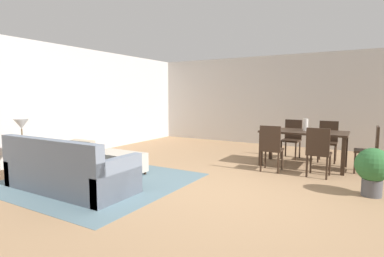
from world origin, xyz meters
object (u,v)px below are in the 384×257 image
at_px(dining_chair_head_east, 371,147).
at_px(dining_chair_near_left, 271,146).
at_px(ottoman_table, 119,162).
at_px(dining_chair_near_right, 318,149).
at_px(couch, 68,172).
at_px(table_lamp, 21,125).
at_px(side_table, 23,153).
at_px(potted_plant, 373,168).
at_px(dining_chair_far_right, 328,139).
at_px(vase_centerpiece, 306,125).
at_px(dining_table, 303,135).
at_px(dining_chair_far_left, 292,136).

bearing_deg(dining_chair_head_east, dining_chair_near_left, -153.85).
bearing_deg(ottoman_table, dining_chair_near_right, 26.70).
distance_m(couch, table_lamp, 1.55).
relative_size(side_table, dining_chair_near_left, 0.60).
bearing_deg(potted_plant, dining_chair_head_east, 90.74).
xyz_separation_m(couch, table_lamp, (-1.40, 0.11, 0.67)).
height_order(dining_chair_far_right, dining_chair_head_east, same).
height_order(dining_chair_near_left, dining_chair_near_right, same).
distance_m(dining_chair_far_right, vase_centerpiece, 0.96).
bearing_deg(ottoman_table, dining_table, 39.90).
bearing_deg(vase_centerpiece, couch, -129.44).
relative_size(dining_chair_far_left, vase_centerpiece, 3.58).
relative_size(ottoman_table, dining_chair_far_right, 1.08).
bearing_deg(couch, dining_chair_far_left, 60.12).
xyz_separation_m(couch, dining_chair_far_right, (3.31, 4.39, 0.23)).
relative_size(vase_centerpiece, potted_plant, 0.35).
bearing_deg(side_table, table_lamp, -153.43).
bearing_deg(dining_chair_far_left, couch, -119.88).
height_order(dining_chair_near_right, dining_chair_head_east, same).
relative_size(couch, side_table, 3.97).
distance_m(couch, dining_chair_near_right, 4.35).
height_order(table_lamp, dining_chair_near_left, table_lamp).
bearing_deg(table_lamp, side_table, 26.57).
bearing_deg(potted_plant, dining_chair_near_left, 158.56).
distance_m(couch, ottoman_table, 1.13).
relative_size(couch, vase_centerpiece, 8.51).
xyz_separation_m(couch, dining_chair_head_east, (4.15, 3.60, 0.23)).
bearing_deg(dining_table, potted_plant, -49.60).
bearing_deg(ottoman_table, potted_plant, 13.08).
height_order(dining_chair_near_left, dining_chair_far_left, same).
height_order(couch, ottoman_table, couch).
distance_m(table_lamp, dining_chair_near_right, 5.45).
height_order(dining_chair_far_right, vase_centerpiece, vase_centerpiece).
bearing_deg(dining_chair_far_left, dining_table, -63.64).
height_order(dining_table, dining_chair_near_left, dining_chair_near_left).
xyz_separation_m(table_lamp, dining_chair_near_left, (3.85, 2.66, -0.44)).
bearing_deg(ottoman_table, dining_chair_far_right, 44.52).
bearing_deg(side_table, ottoman_table, 36.25).
height_order(side_table, potted_plant, potted_plant).
distance_m(couch, dining_table, 4.63).
height_order(side_table, dining_chair_far_right, dining_chair_far_right).
distance_m(couch, dining_chair_head_east, 5.50).
bearing_deg(vase_centerpiece, side_table, -141.34).
height_order(dining_table, vase_centerpiece, vase_centerpiece).
height_order(side_table, dining_table, dining_table).
xyz_separation_m(table_lamp, dining_chair_far_left, (3.91, 4.27, -0.44)).
height_order(ottoman_table, dining_chair_head_east, dining_chair_head_east).
relative_size(ottoman_table, table_lamp, 1.90).
relative_size(couch, dining_chair_near_left, 2.38).
height_order(ottoman_table, side_table, side_table).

